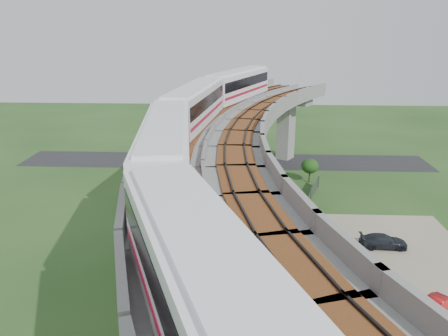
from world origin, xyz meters
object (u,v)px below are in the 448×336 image
Objects in this scene: metro_train at (210,125)px; car_red at (433,306)px; car_white at (351,311)px; car_dark at (383,241)px.

metro_train is 20.31m from car_red.
car_white is 0.84× the size of car_dark.
car_white is 11.75m from car_dark.
metro_train is at bearing -148.74° from car_red.
car_red is at bearing 10.90° from car_white.
car_white is 1.07× the size of car_red.
car_dark is at bearing 141.62° from car_red.
car_dark reaches higher than car_white.
car_red is (5.93, 0.94, -0.06)m from car_white.
car_white is at bearing -29.76° from metro_train.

